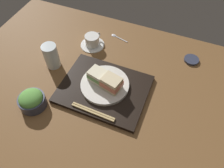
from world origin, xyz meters
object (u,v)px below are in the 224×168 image
at_px(salad_bowl, 32,100).
at_px(coffee_cup, 92,41).
at_px(sandwich_near, 98,76).
at_px(teaspoon, 116,36).
at_px(sandwich_plate, 105,85).
at_px(drinking_glass, 51,56).
at_px(chopsticks_pair, 93,112).
at_px(small_sauce_dish, 191,60).
at_px(sandwich_far, 112,83).

bearing_deg(salad_bowl, coffee_cup, 80.40).
bearing_deg(sandwich_near, teaspoon, 98.26).
distance_m(sandwich_near, salad_bowl, 0.29).
bearing_deg(sandwich_plate, drinking_glass, 173.26).
distance_m(salad_bowl, chopsticks_pair, 0.25).
relative_size(sandwich_near, chopsticks_pair, 0.48).
bearing_deg(small_sauce_dish, drinking_glass, -155.18).
xyz_separation_m(small_sauce_dish, teaspoon, (-0.40, 0.02, -0.00)).
height_order(salad_bowl, coffee_cup, salad_bowl).
relative_size(coffee_cup, drinking_glass, 1.02).
distance_m(sandwich_plate, chopsticks_pair, 0.14).
relative_size(salad_bowl, small_sauce_dish, 1.56).
distance_m(small_sauce_dish, teaspoon, 0.40).
relative_size(salad_bowl, teaspoon, 1.07).
bearing_deg(salad_bowl, drinking_glass, 100.32).
distance_m(chopsticks_pair, teaspoon, 0.48).
bearing_deg(small_sauce_dish, sandwich_far, -131.82).
relative_size(sandwich_plate, drinking_glass, 1.75).
bearing_deg(teaspoon, sandwich_near, -81.74).
bearing_deg(small_sauce_dish, sandwich_near, -139.59).
relative_size(sandwich_far, chopsticks_pair, 0.49).
height_order(sandwich_far, teaspoon, sandwich_far).
relative_size(salad_bowl, coffee_cup, 0.90).
distance_m(coffee_cup, teaspoon, 0.14).
bearing_deg(drinking_glass, sandwich_plate, -6.74).
height_order(small_sauce_dish, teaspoon, small_sauce_dish).
distance_m(sandwich_far, salad_bowl, 0.33).
relative_size(sandwich_far, drinking_glass, 0.76).
height_order(sandwich_plate, sandwich_near, sandwich_near).
bearing_deg(coffee_cup, teaspoon, 50.48).
bearing_deg(drinking_glass, chopsticks_pair, -30.70).
height_order(sandwich_far, coffee_cup, sandwich_far).
relative_size(sandwich_far, teaspoon, 0.89).
bearing_deg(drinking_glass, teaspoon, 56.55).
xyz_separation_m(sandwich_plate, sandwich_far, (0.03, -0.01, 0.04)).
bearing_deg(small_sauce_dish, sandwich_plate, -135.87).
bearing_deg(drinking_glass, salad_bowl, -79.68).
height_order(sandwich_near, drinking_glass, drinking_glass).
bearing_deg(sandwich_near, sandwich_far, -14.33).
height_order(drinking_glass, small_sauce_dish, drinking_glass).
bearing_deg(coffee_cup, sandwich_near, -58.52).
distance_m(sandwich_plate, small_sauce_dish, 0.45).
height_order(sandwich_plate, chopsticks_pair, sandwich_plate).
bearing_deg(chopsticks_pair, small_sauce_dish, 55.23).
xyz_separation_m(chopsticks_pair, teaspoon, (-0.09, 0.47, -0.02)).
height_order(sandwich_near, salad_bowl, sandwich_near).
bearing_deg(sandwich_near, sandwich_plate, -14.33).
bearing_deg(chopsticks_pair, sandwich_far, 78.70).
distance_m(sandwich_far, teaspoon, 0.37).
height_order(sandwich_near, coffee_cup, sandwich_near).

